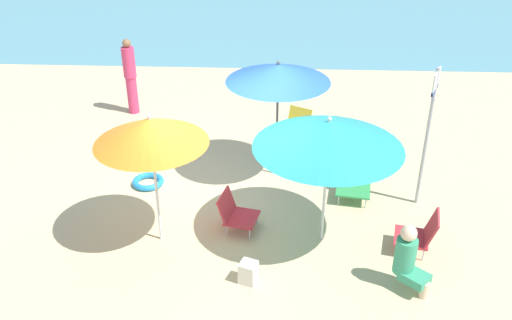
{
  "coord_description": "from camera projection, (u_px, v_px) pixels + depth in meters",
  "views": [
    {
      "loc": [
        0.89,
        -7.52,
        5.19
      ],
      "look_at": [
        0.51,
        0.5,
        0.7
      ],
      "focal_mm": 39.4,
      "sensor_mm": 36.0,
      "label": 1
    }
  ],
  "objects": [
    {
      "name": "beach_chair_c",
      "position": [
        421.0,
        233.0,
        8.08
      ],
      "size": [
        0.67,
        0.62,
        0.66
      ],
      "rotation": [
        0.0,
        0.0,
        2.92
      ],
      "color": "red",
      "rests_on": "ground_plane"
    },
    {
      "name": "umbrella_blue",
      "position": [
        278.0,
        73.0,
        9.26
      ],
      "size": [
        1.76,
        1.76,
        2.14
      ],
      "color": "#4C4C51",
      "rests_on": "ground_plane"
    },
    {
      "name": "beach_bag",
      "position": [
        248.0,
        272.0,
        7.59
      ],
      "size": [
        0.28,
        0.28,
        0.32
      ],
      "primitive_type": "cube",
      "rotation": [
        0.0,
        0.0,
        4.36
      ],
      "color": "silver",
      "rests_on": "ground_plane"
    },
    {
      "name": "person_a",
      "position": [
        130.0,
        76.0,
        12.13
      ],
      "size": [
        0.27,
        0.27,
        1.67
      ],
      "rotation": [
        0.0,
        0.0,
        4.59
      ],
      "color": "#DB3866",
      "rests_on": "ground_plane"
    },
    {
      "name": "beach_chair_b",
      "position": [
        354.0,
        183.0,
        9.4
      ],
      "size": [
        0.64,
        0.67,
        0.55
      ],
      "rotation": [
        0.0,
        0.0,
        -1.72
      ],
      "color": "#33934C",
      "rests_on": "ground_plane"
    },
    {
      "name": "swim_ring",
      "position": [
        148.0,
        182.0,
        9.84
      ],
      "size": [
        0.55,
        0.55,
        0.11
      ],
      "primitive_type": "torus",
      "color": "#238CD8",
      "rests_on": "ground_plane"
    },
    {
      "name": "umbrella_teal",
      "position": [
        329.0,
        134.0,
        7.64
      ],
      "size": [
        2.11,
        2.11,
        2.03
      ],
      "color": "silver",
      "rests_on": "ground_plane"
    },
    {
      "name": "person_b",
      "position": [
        337.0,
        138.0,
        10.45
      ],
      "size": [
        0.56,
        0.5,
        0.91
      ],
      "rotation": [
        0.0,
        0.0,
        0.59
      ],
      "color": "#389970",
      "rests_on": "ground_plane"
    },
    {
      "name": "person_c",
      "position": [
        408.0,
        258.0,
        7.34
      ],
      "size": [
        0.5,
        0.49,
        0.97
      ],
      "rotation": [
        0.0,
        0.0,
        5.56
      ],
      "color": "#389970",
      "rests_on": "ground_plane"
    },
    {
      "name": "ground_plane",
      "position": [
        223.0,
        212.0,
        9.13
      ],
      "size": [
        40.0,
        40.0,
        0.0
      ],
      "primitive_type": "plane",
      "color": "#D3BC8C"
    },
    {
      "name": "umbrella_orange",
      "position": [
        150.0,
        131.0,
        7.61
      ],
      "size": [
        1.59,
        1.59,
        2.07
      ],
      "color": "silver",
      "rests_on": "ground_plane"
    },
    {
      "name": "warning_sign",
      "position": [
        430.0,
        121.0,
        8.64
      ],
      "size": [
        0.2,
        0.42,
        2.36
      ],
      "rotation": [
        0.0,
        0.0,
        -0.41
      ],
      "color": "#ADADB2",
      "rests_on": "ground_plane"
    },
    {
      "name": "beach_chair_a",
      "position": [
        235.0,
        212.0,
        8.59
      ],
      "size": [
        0.65,
        0.63,
        0.6
      ],
      "rotation": [
        0.0,
        0.0,
        -0.23
      ],
      "color": "red",
      "rests_on": "ground_plane"
    },
    {
      "name": "beach_chair_d",
      "position": [
        296.0,
        125.0,
        11.21
      ],
      "size": [
        0.71,
        0.75,
        0.64
      ],
      "rotation": [
        0.0,
        0.0,
        -2.08
      ],
      "color": "gold",
      "rests_on": "ground_plane"
    }
  ]
}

